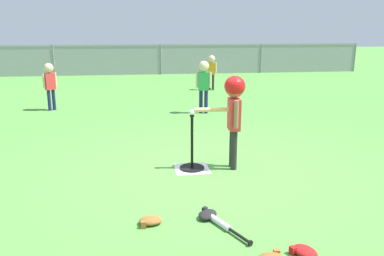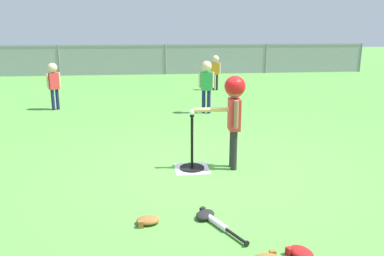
{
  "view_description": "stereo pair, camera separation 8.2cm",
  "coord_description": "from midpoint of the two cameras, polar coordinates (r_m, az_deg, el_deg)",
  "views": [
    {
      "loc": [
        -0.85,
        -4.63,
        1.79
      ],
      "look_at": [
        -0.21,
        0.14,
        0.55
      ],
      "focal_mm": 36.65,
      "sensor_mm": 36.0,
      "label": 1
    },
    {
      "loc": [
        -0.77,
        -4.64,
        1.79
      ],
      "look_at": [
        -0.21,
        0.14,
        0.55
      ],
      "focal_mm": 36.65,
      "sensor_mm": 36.0,
      "label": 2
    }
  ],
  "objects": [
    {
      "name": "glove_near_bats",
      "position": [
        3.43,
        15.37,
        -16.93
      ],
      "size": [
        0.24,
        0.27,
        0.07
      ],
      "color": "#B21919",
      "rests_on": "ground_plane"
    },
    {
      "name": "glove_by_plate",
      "position": [
        3.88,
        1.65,
        -12.46
      ],
      "size": [
        0.26,
        0.27,
        0.07
      ],
      "color": "black",
      "rests_on": "ground_plane"
    },
    {
      "name": "glove_outfield_drop",
      "position": [
        3.79,
        -6.73,
        -13.25
      ],
      "size": [
        0.22,
        0.17,
        0.07
      ],
      "color": "brown",
      "rests_on": "ground_plane"
    },
    {
      "name": "ground_plane",
      "position": [
        5.03,
        2.11,
        -6.39
      ],
      "size": [
        60.0,
        60.0,
        0.0
      ],
      "primitive_type": "plane",
      "color": "#51933D"
    },
    {
      "name": "home_plate",
      "position": [
        5.13,
        -0.46,
        -5.91
      ],
      "size": [
        0.44,
        0.44,
        0.01
      ],
      "primitive_type": "cube",
      "color": "white",
      "rests_on": "ground_plane"
    },
    {
      "name": "fielder_near_left",
      "position": [
        9.16,
        -20.25,
        6.54
      ],
      "size": [
        0.27,
        0.21,
        1.04
      ],
      "color": "#191E4C",
      "rests_on": "ground_plane"
    },
    {
      "name": "batting_tee",
      "position": [
        5.09,
        -0.46,
        -4.72
      ],
      "size": [
        0.32,
        0.32,
        0.72
      ],
      "color": "black",
      "rests_on": "ground_plane"
    },
    {
      "name": "outfield_fence",
      "position": [
        15.41,
        -4.71,
        10.07
      ],
      "size": [
        16.06,
        0.06,
        1.15
      ],
      "color": "slate",
      "rests_on": "ground_plane"
    },
    {
      "name": "baseball_on_tee",
      "position": [
        4.92,
        -0.48,
        2.31
      ],
      "size": [
        0.07,
        0.07,
        0.07
      ],
      "primitive_type": "sphere",
      "color": "white",
      "rests_on": "batting_tee"
    },
    {
      "name": "spare_bat_silver",
      "position": [
        3.71,
        4.06,
        -13.97
      ],
      "size": [
        0.3,
        0.54,
        0.06
      ],
      "color": "silver",
      "rests_on": "ground_plane"
    },
    {
      "name": "fielder_deep_right",
      "position": [
        8.29,
        1.42,
        7.02
      ],
      "size": [
        0.32,
        0.22,
        1.11
      ],
      "color": "#191E4C",
      "rests_on": "ground_plane"
    },
    {
      "name": "fielder_deep_center",
      "position": [
        11.47,
        2.65,
        8.74
      ],
      "size": [
        0.29,
        0.2,
        1.0
      ],
      "color": "#262626",
      "rests_on": "ground_plane"
    },
    {
      "name": "batter_child",
      "position": [
        4.96,
        5.64,
        3.61
      ],
      "size": [
        0.64,
        0.35,
        1.21
      ],
      "color": "#262626",
      "rests_on": "ground_plane"
    }
  ]
}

